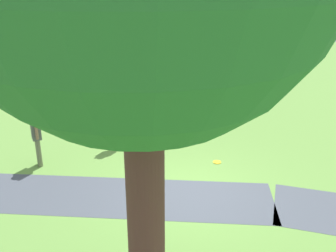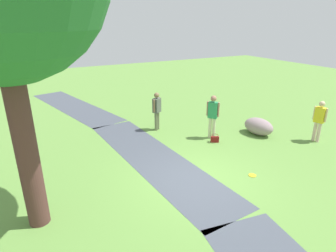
% 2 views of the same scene
% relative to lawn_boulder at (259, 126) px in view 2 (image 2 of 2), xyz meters
% --- Properties ---
extents(ground_plane, '(48.00, 48.00, 0.00)m').
position_rel_lawn_boulder_xyz_m(ground_plane, '(-1.84, 4.40, -0.35)').
color(ground_plane, '#618F3F').
extents(footpath_segment_mid, '(8.11, 2.42, 0.01)m').
position_rel_lawn_boulder_xyz_m(footpath_segment_mid, '(0.07, 4.90, -0.35)').
color(footpath_segment_mid, '#454A55').
rests_on(footpath_segment_mid, ground).
extents(footpath_segment_far, '(8.20, 3.73, 0.01)m').
position_rel_lawn_boulder_xyz_m(footpath_segment_far, '(7.94, 6.17, -0.35)').
color(footpath_segment_far, '#454A55').
rests_on(footpath_segment_far, ground).
extents(lawn_boulder, '(1.42, 1.03, 0.70)m').
position_rel_lawn_boulder_xyz_m(lawn_boulder, '(0.00, 0.00, 0.00)').
color(lawn_boulder, gray).
rests_on(lawn_boulder, ground).
extents(woman_with_handbag, '(0.43, 0.42, 1.80)m').
position_rel_lawn_boulder_xyz_m(woman_with_handbag, '(0.61, 1.99, 0.70)').
color(woman_with_handbag, beige).
rests_on(woman_with_handbag, ground).
extents(man_near_boulder, '(0.40, 0.45, 1.69)m').
position_rel_lawn_boulder_xyz_m(man_near_boulder, '(2.49, 3.58, 0.63)').
color(man_near_boulder, '#676F4D').
rests_on(man_near_boulder, ground).
extents(passerby_on_path, '(0.51, 0.32, 1.67)m').
position_rel_lawn_boulder_xyz_m(passerby_on_path, '(-1.64, -1.50, 0.61)').
color(passerby_on_path, beige).
rests_on(passerby_on_path, ground).
extents(handbag_on_grass, '(0.37, 0.37, 0.31)m').
position_rel_lawn_boulder_xyz_m(handbag_on_grass, '(0.17, 2.15, -0.21)').
color(handbag_on_grass, maroon).
rests_on(handbag_on_grass, ground).
extents(backpack_by_boulder, '(0.26, 0.28, 0.40)m').
position_rel_lawn_boulder_xyz_m(backpack_by_boulder, '(0.57, -0.42, -0.16)').
color(backpack_by_boulder, gray).
rests_on(backpack_by_boulder, ground).
extents(frisbee_on_grass, '(0.24, 0.24, 0.02)m').
position_rel_lawn_boulder_xyz_m(frisbee_on_grass, '(-2.49, 2.67, -0.34)').
color(frisbee_on_grass, yellow).
rests_on(frisbee_on_grass, ground).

